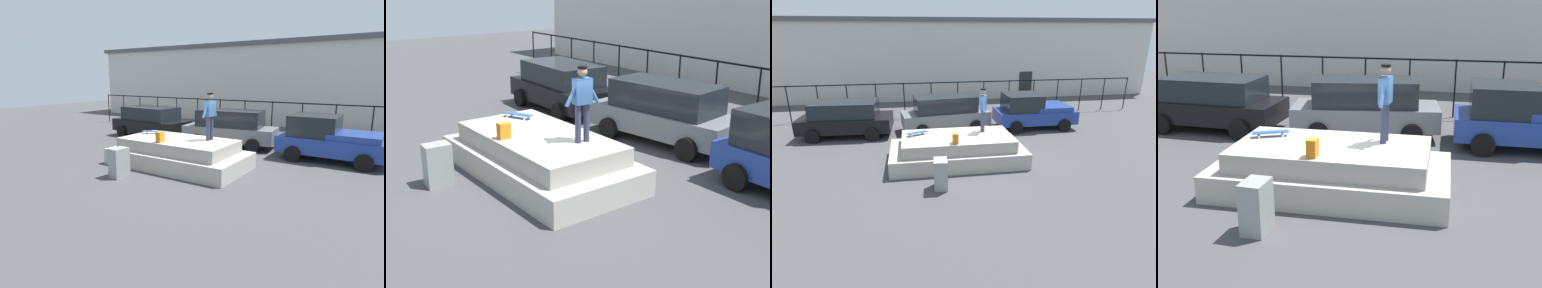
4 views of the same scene
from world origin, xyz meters
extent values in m
plane|color=#424244|center=(0.00, 0.00, 0.00)|extent=(60.00, 60.00, 0.00)
cube|color=#ADA89E|center=(-0.29, -0.36, 0.30)|extent=(5.20, 2.73, 0.61)
cube|color=#A09B91|center=(-0.29, -0.36, 0.83)|extent=(4.26, 2.24, 0.45)
cylinder|color=#2D334C|center=(0.81, -0.01, 1.50)|extent=(0.14, 0.14, 0.89)
cylinder|color=#2D334C|center=(0.83, 0.21, 1.50)|extent=(0.14, 0.14, 0.89)
cube|color=#33598C|center=(0.82, 0.10, 2.23)|extent=(0.28, 0.43, 0.58)
cylinder|color=#33598C|center=(0.79, -0.15, 2.20)|extent=(0.13, 0.39, 0.58)
cylinder|color=#33598C|center=(0.84, 0.35, 2.20)|extent=(0.13, 0.39, 0.58)
sphere|color=tan|center=(0.82, 0.10, 2.66)|extent=(0.22, 0.22, 0.22)
cylinder|color=black|center=(0.82, 0.10, 2.76)|extent=(0.23, 0.23, 0.05)
cube|color=#264C8C|center=(-1.83, -0.03, 1.16)|extent=(0.85, 0.53, 0.02)
cylinder|color=silver|center=(-1.54, -0.01, 1.08)|extent=(0.06, 0.05, 0.06)
cylinder|color=silver|center=(-1.62, 0.17, 1.08)|extent=(0.06, 0.05, 0.06)
cylinder|color=silver|center=(-2.03, -0.23, 1.08)|extent=(0.06, 0.05, 0.06)
cylinder|color=silver|center=(-2.12, -0.05, 1.08)|extent=(0.06, 0.05, 0.06)
cube|color=orange|center=(-0.48, -1.20, 1.24)|extent=(0.21, 0.29, 0.38)
cube|color=black|center=(-5.18, 3.78, 0.65)|extent=(4.43, 2.20, 0.67)
cube|color=black|center=(-5.18, 3.78, 1.35)|extent=(3.12, 1.90, 0.72)
cylinder|color=black|center=(-6.47, 4.86, 0.32)|extent=(0.65, 0.25, 0.64)
cylinder|color=black|center=(-6.58, 2.84, 0.32)|extent=(0.65, 0.25, 0.64)
cylinder|color=black|center=(-3.79, 4.72, 0.32)|extent=(0.65, 0.25, 0.64)
cylinder|color=black|center=(-3.89, 2.70, 0.32)|extent=(0.65, 0.25, 0.64)
cube|color=slate|center=(-0.27, 3.95, 0.66)|extent=(4.62, 2.27, 0.67)
cube|color=black|center=(-0.27, 3.95, 1.39)|extent=(3.28, 1.89, 0.79)
cylinder|color=black|center=(-1.75, 4.63, 0.32)|extent=(0.66, 0.30, 0.64)
cylinder|color=black|center=(-1.52, 2.90, 0.32)|extent=(0.66, 0.30, 0.64)
cylinder|color=black|center=(0.98, 4.99, 0.32)|extent=(0.66, 0.30, 0.64)
cylinder|color=black|center=(1.20, 3.26, 0.32)|extent=(0.66, 0.30, 0.64)
cube|color=navy|center=(4.46, 3.67, 0.65)|extent=(4.14, 1.98, 0.66)
cube|color=black|center=(3.73, 3.68, 1.40)|extent=(1.87, 1.81, 0.84)
cube|color=navy|center=(5.28, 3.67, 1.10)|extent=(1.87, 1.87, 0.24)
cylinder|color=black|center=(3.18, 4.68, 0.32)|extent=(0.64, 0.22, 0.64)
cylinder|color=black|center=(3.17, 2.68, 0.32)|extent=(0.64, 0.22, 0.64)
cylinder|color=black|center=(5.74, 4.66, 0.32)|extent=(0.64, 0.22, 0.64)
cylinder|color=black|center=(5.73, 2.66, 0.32)|extent=(0.64, 0.22, 0.64)
cube|color=gray|center=(-1.17, -2.59, 0.50)|extent=(0.48, 0.63, 1.01)
cylinder|color=black|center=(-12.00, 6.86, 1.03)|extent=(0.06, 0.06, 2.07)
cylinder|color=black|center=(-10.40, 6.86, 1.03)|extent=(0.06, 0.06, 2.07)
cylinder|color=black|center=(-8.80, 6.86, 1.03)|extent=(0.06, 0.06, 2.07)
cylinder|color=black|center=(-7.20, 6.86, 1.03)|extent=(0.06, 0.06, 2.07)
cylinder|color=black|center=(-5.60, 6.86, 1.03)|extent=(0.06, 0.06, 2.07)
cylinder|color=black|center=(-4.00, 6.86, 1.03)|extent=(0.06, 0.06, 2.07)
cylinder|color=black|center=(-2.40, 6.86, 1.03)|extent=(0.06, 0.06, 2.07)
cylinder|color=black|center=(-0.80, 6.86, 1.03)|extent=(0.06, 0.06, 2.07)
cylinder|color=black|center=(0.80, 6.86, 1.03)|extent=(0.06, 0.06, 2.07)
cylinder|color=black|center=(2.40, 6.86, 1.03)|extent=(0.06, 0.06, 2.07)
cylinder|color=black|center=(4.00, 6.86, 1.03)|extent=(0.06, 0.06, 2.07)
cylinder|color=black|center=(5.60, 6.86, 1.03)|extent=(0.06, 0.06, 2.07)
cube|color=black|center=(0.00, 6.86, 2.03)|extent=(24.00, 0.04, 0.06)
cube|color=beige|center=(0.00, 14.75, 2.76)|extent=(33.70, 6.56, 5.52)
cube|color=#4C4C51|center=(0.00, 14.75, 5.67)|extent=(34.37, 6.89, 0.30)
camera|label=1|loc=(6.61, -9.90, 3.33)|focal=29.67mm
camera|label=2|loc=(9.47, -6.55, 4.64)|focal=47.19mm
camera|label=3|loc=(-1.96, -11.98, 4.90)|focal=29.66mm
camera|label=4|loc=(2.10, -9.91, 4.20)|focal=44.00mm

